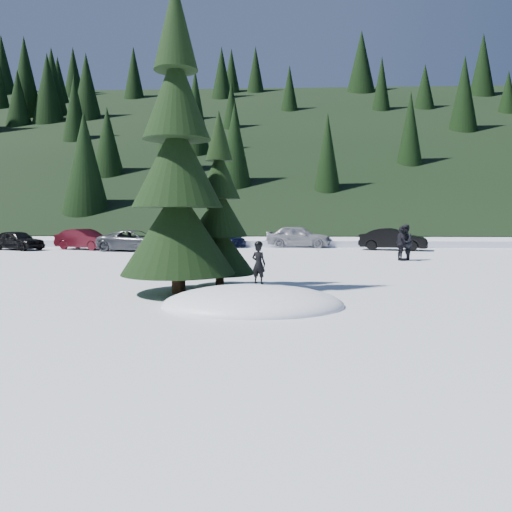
{
  "coord_description": "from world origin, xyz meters",
  "views": [
    {
      "loc": [
        0.63,
        -12.04,
        2.2
      ],
      "look_at": [
        0.01,
        1.39,
        1.1
      ],
      "focal_mm": 35.0,
      "sensor_mm": 36.0,
      "label": 1
    }
  ],
  "objects_px": {
    "adult_0": "(405,242)",
    "car_5": "(393,239)",
    "spruce_tall": "(177,175)",
    "spruce_short": "(219,218)",
    "adult_1": "(401,244)",
    "car_3": "(215,239)",
    "car_1": "(85,239)",
    "child_skier": "(259,264)",
    "car_0": "(18,240)",
    "car_4": "(298,236)",
    "car_2": "(135,241)"
  },
  "relations": [
    {
      "from": "spruce_tall",
      "to": "child_skier",
      "type": "distance_m",
      "value": 3.58
    },
    {
      "from": "spruce_short",
      "to": "car_4",
      "type": "height_order",
      "value": "spruce_short"
    },
    {
      "from": "spruce_tall",
      "to": "spruce_short",
      "type": "height_order",
      "value": "spruce_tall"
    },
    {
      "from": "child_skier",
      "to": "car_2",
      "type": "xyz_separation_m",
      "value": [
        -8.29,
        17.69,
        -0.34
      ]
    },
    {
      "from": "car_4",
      "to": "adult_0",
      "type": "bearing_deg",
      "value": -143.84
    },
    {
      "from": "car_5",
      "to": "spruce_short",
      "type": "bearing_deg",
      "value": 167.95
    },
    {
      "from": "adult_1",
      "to": "car_3",
      "type": "distance_m",
      "value": 13.8
    },
    {
      "from": "spruce_tall",
      "to": "car_4",
      "type": "distance_m",
      "value": 21.08
    },
    {
      "from": "adult_0",
      "to": "car_2",
      "type": "distance_m",
      "value": 15.94
    },
    {
      "from": "adult_1",
      "to": "car_3",
      "type": "height_order",
      "value": "adult_1"
    },
    {
      "from": "car_1",
      "to": "child_skier",
      "type": "bearing_deg",
      "value": -126.07
    },
    {
      "from": "car_0",
      "to": "car_1",
      "type": "height_order",
      "value": "car_1"
    },
    {
      "from": "car_4",
      "to": "spruce_tall",
      "type": "bearing_deg",
      "value": 178.4
    },
    {
      "from": "car_3",
      "to": "car_2",
      "type": "bearing_deg",
      "value": 115.31
    },
    {
      "from": "spruce_tall",
      "to": "car_0",
      "type": "distance_m",
      "value": 21.98
    },
    {
      "from": "spruce_short",
      "to": "car_2",
      "type": "distance_m",
      "value": 16.51
    },
    {
      "from": "car_3",
      "to": "child_skier",
      "type": "bearing_deg",
      "value": 177.79
    },
    {
      "from": "adult_0",
      "to": "adult_1",
      "type": "distance_m",
      "value": 0.34
    },
    {
      "from": "car_2",
      "to": "adult_1",
      "type": "bearing_deg",
      "value": -97.55
    },
    {
      "from": "adult_1",
      "to": "car_5",
      "type": "relative_size",
      "value": 0.4
    },
    {
      "from": "car_1",
      "to": "car_3",
      "type": "distance_m",
      "value": 8.41
    },
    {
      "from": "car_1",
      "to": "car_2",
      "type": "relative_size",
      "value": 0.87
    },
    {
      "from": "car_2",
      "to": "car_4",
      "type": "bearing_deg",
      "value": -53.51
    },
    {
      "from": "spruce_tall",
      "to": "car_4",
      "type": "bearing_deg",
      "value": 78.53
    },
    {
      "from": "spruce_short",
      "to": "car_5",
      "type": "distance_m",
      "value": 18.84
    },
    {
      "from": "spruce_tall",
      "to": "adult_1",
      "type": "xyz_separation_m",
      "value": [
        8.74,
        10.51,
        -2.49
      ]
    },
    {
      "from": "adult_0",
      "to": "car_5",
      "type": "height_order",
      "value": "adult_0"
    },
    {
      "from": "spruce_tall",
      "to": "car_3",
      "type": "height_order",
      "value": "spruce_tall"
    },
    {
      "from": "child_skier",
      "to": "adult_0",
      "type": "distance_m",
      "value": 13.86
    },
    {
      "from": "car_4",
      "to": "car_1",
      "type": "bearing_deg",
      "value": 112.16
    },
    {
      "from": "spruce_tall",
      "to": "spruce_short",
      "type": "xyz_separation_m",
      "value": [
        1.0,
        1.4,
        -1.22
      ]
    },
    {
      "from": "adult_0",
      "to": "car_1",
      "type": "height_order",
      "value": "adult_0"
    },
    {
      "from": "adult_0",
      "to": "car_5",
      "type": "relative_size",
      "value": 0.42
    },
    {
      "from": "spruce_tall",
      "to": "car_2",
      "type": "distance_m",
      "value": 17.55
    },
    {
      "from": "spruce_short",
      "to": "adult_1",
      "type": "xyz_separation_m",
      "value": [
        7.74,
        9.11,
        -1.27
      ]
    },
    {
      "from": "adult_0",
      "to": "spruce_tall",
      "type": "bearing_deg",
      "value": -21.2
    },
    {
      "from": "car_1",
      "to": "adult_1",
      "type": "bearing_deg",
      "value": -89.19
    },
    {
      "from": "child_skier",
      "to": "car_5",
      "type": "bearing_deg",
      "value": -87.39
    },
    {
      "from": "adult_1",
      "to": "spruce_tall",
      "type": "bearing_deg",
      "value": 129.45
    },
    {
      "from": "spruce_tall",
      "to": "car_3",
      "type": "xyz_separation_m",
      "value": [
        -1.5,
        19.75,
        -2.7
      ]
    },
    {
      "from": "adult_0",
      "to": "adult_1",
      "type": "height_order",
      "value": "adult_0"
    },
    {
      "from": "car_1",
      "to": "car_2",
      "type": "distance_m",
      "value": 3.83
    },
    {
      "from": "adult_1",
      "to": "car_0",
      "type": "xyz_separation_m",
      "value": [
        -22.47,
        6.45,
        -0.21
      ]
    },
    {
      "from": "adult_1",
      "to": "car_4",
      "type": "xyz_separation_m",
      "value": [
        -4.58,
        10.0,
        -0.07
      ]
    },
    {
      "from": "spruce_short",
      "to": "car_0",
      "type": "xyz_separation_m",
      "value": [
        -14.72,
        15.56,
        -1.48
      ]
    },
    {
      "from": "child_skier",
      "to": "car_2",
      "type": "relative_size",
      "value": 0.22
    },
    {
      "from": "child_skier",
      "to": "car_5",
      "type": "relative_size",
      "value": 0.24
    },
    {
      "from": "car_0",
      "to": "car_2",
      "type": "bearing_deg",
      "value": -72.01
    },
    {
      "from": "spruce_tall",
      "to": "spruce_short",
      "type": "bearing_deg",
      "value": 54.46
    },
    {
      "from": "car_0",
      "to": "car_5",
      "type": "relative_size",
      "value": 0.87
    }
  ]
}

